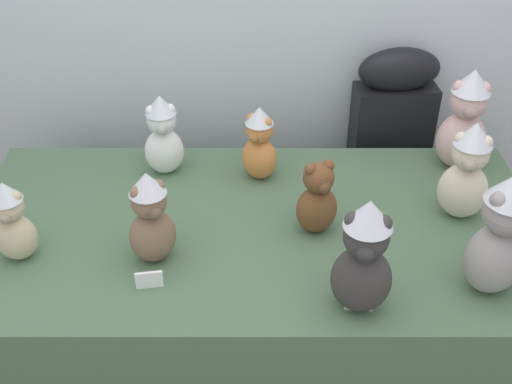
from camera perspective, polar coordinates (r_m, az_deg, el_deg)
The scene contains 13 objects.
display_table at distance 2.16m, azimuth 0.00°, elevation -10.72°, with size 1.65×0.84×0.75m, color #4C6B4C.
instrument_case at distance 2.52m, azimuth 11.19°, elevation 1.07°, with size 0.29×0.15×1.06m.
teddy_bear_chestnut at distance 1.83m, azimuth 5.50°, elevation -0.66°, with size 0.14×0.13×0.23m.
teddy_bear_ginger at distance 2.03m, azimuth 0.49°, elevation 4.15°, with size 0.15×0.14×0.25m.
teddy_bear_sand at distance 1.84m, azimuth -20.09°, elevation -2.40°, with size 0.12×0.10×0.25m.
teddy_bear_charcoal at distance 1.58m, azimuth 9.45°, elevation -5.68°, with size 0.17×0.15×0.33m.
teddy_bear_cream at distance 1.95m, azimuth 17.90°, elevation 1.61°, with size 0.17×0.15×0.31m.
teddy_bear_snow at distance 2.08m, azimuth -7.83°, elevation 4.84°, with size 0.14×0.12×0.27m.
teddy_bear_ash at distance 1.71m, azimuth 20.55°, elevation -3.59°, with size 0.20×0.19×0.35m.
teddy_bear_mocha at distance 1.73m, azimuth -8.86°, elevation -2.26°, with size 0.16×0.15×0.28m.
teddy_bear_blush at distance 2.17m, azimuth 17.77°, elevation 5.82°, with size 0.17×0.15×0.34m.
name_card_front_left at distance 1.72m, azimuth -9.00°, elevation -7.36°, with size 0.07×0.01×0.05m, color white.
name_card_front_middle at distance 1.66m, azimuth 9.05°, elevation -9.38°, with size 0.07×0.01×0.05m, color white.
Camera 1 is at (0.01, -1.23, 1.95)m, focal length 46.40 mm.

